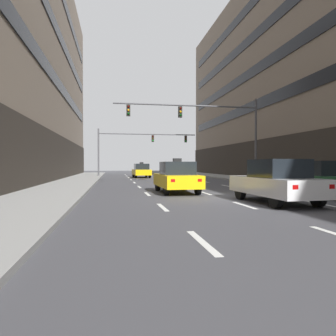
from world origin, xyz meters
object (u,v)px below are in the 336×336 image
object	(u,v)px
car_parked_1	(322,179)
traffic_signal_0	(208,122)
taxi_driving_0	(177,177)
traffic_signal_1	(136,142)
car_driving_2	(276,182)
taxi_driving_1	(141,171)

from	to	relation	value
car_parked_1	traffic_signal_0	world-z (taller)	traffic_signal_0
taxi_driving_0	car_parked_1	xyz separation A→B (m)	(6.52, -2.89, 0.01)
taxi_driving_0	traffic_signal_1	bearing A→B (deg)	91.41
car_driving_2	car_parked_1	size ratio (longest dim) A/B	1.03
car_driving_2	traffic_signal_0	bearing A→B (deg)	85.38
taxi_driving_1	traffic_signal_1	world-z (taller)	traffic_signal_1
traffic_signal_0	car_parked_1	bearing A→B (deg)	-75.63
car_parked_1	traffic_signal_0	xyz separation A→B (m)	(-2.57, 10.04, 4.01)
taxi_driving_1	taxi_driving_0	bearing A→B (deg)	-89.43
taxi_driving_1	car_driving_2	world-z (taller)	taxi_driving_1
taxi_driving_1	traffic_signal_0	world-z (taller)	traffic_signal_0
taxi_driving_0	taxi_driving_1	bearing A→B (deg)	90.57
car_parked_1	traffic_signal_0	bearing A→B (deg)	104.37
car_driving_2	car_parked_1	world-z (taller)	car_driving_2
car_parked_1	traffic_signal_1	bearing A→B (deg)	105.82
car_parked_1	car_driving_2	bearing A→B (deg)	-148.87
car_driving_2	taxi_driving_1	bearing A→B (deg)	97.44
car_parked_1	traffic_signal_0	size ratio (longest dim) A/B	0.40
traffic_signal_0	car_driving_2	bearing A→B (deg)	-94.62
traffic_signal_0	taxi_driving_1	bearing A→B (deg)	109.10
taxi_driving_0	taxi_driving_1	distance (m)	19.09
taxi_driving_1	traffic_signal_0	bearing A→B (deg)	-70.90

